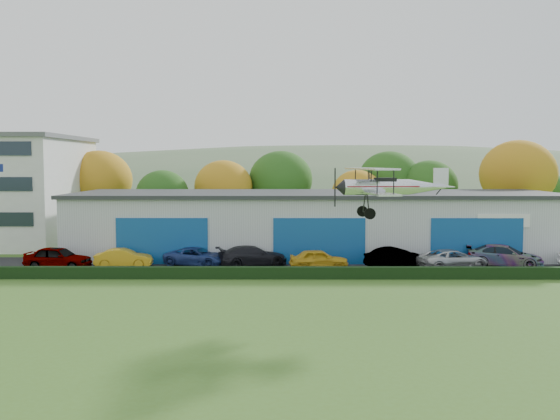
{
  "coord_description": "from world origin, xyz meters",
  "views": [
    {
      "loc": [
        2.22,
        -25.51,
        7.71
      ],
      "look_at": [
        2.06,
        10.69,
        5.04
      ],
      "focal_mm": 40.25,
      "sensor_mm": 36.0,
      "label": 1
    }
  ],
  "objects_px": {
    "car_0": "(58,258)",
    "car_1": "(124,258)",
    "car_4": "(319,259)",
    "car_7": "(505,256)",
    "car_2": "(197,257)",
    "biplane": "(387,185)",
    "car_3": "(252,256)",
    "hangar": "(315,223)",
    "car_6": "(453,259)",
    "car_5": "(397,258)"
  },
  "relations": [
    {
      "from": "hangar",
      "to": "car_0",
      "type": "distance_m",
      "value": 20.95
    },
    {
      "from": "car_3",
      "to": "hangar",
      "type": "bearing_deg",
      "value": -56.01
    },
    {
      "from": "car_1",
      "to": "car_2",
      "type": "height_order",
      "value": "same"
    },
    {
      "from": "car_4",
      "to": "car_7",
      "type": "bearing_deg",
      "value": -89.36
    },
    {
      "from": "car_1",
      "to": "car_6",
      "type": "xyz_separation_m",
      "value": [
        24.18,
        -0.86,
        0.04
      ]
    },
    {
      "from": "car_3",
      "to": "biplane",
      "type": "bearing_deg",
      "value": -169.91
    },
    {
      "from": "car_1",
      "to": "car_3",
      "type": "relative_size",
      "value": 0.79
    },
    {
      "from": "car_2",
      "to": "car_0",
      "type": "bearing_deg",
      "value": 114.8
    },
    {
      "from": "car_5",
      "to": "car_7",
      "type": "bearing_deg",
      "value": -101.23
    },
    {
      "from": "hangar",
      "to": "car_5",
      "type": "xyz_separation_m",
      "value": [
        5.61,
        -7.89,
        -1.83
      ]
    },
    {
      "from": "car_2",
      "to": "biplane",
      "type": "height_order",
      "value": "biplane"
    },
    {
      "from": "car_3",
      "to": "biplane",
      "type": "height_order",
      "value": "biplane"
    },
    {
      "from": "car_4",
      "to": "car_5",
      "type": "xyz_separation_m",
      "value": [
        5.76,
        0.34,
        0.04
      ]
    },
    {
      "from": "car_4",
      "to": "car_5",
      "type": "relative_size",
      "value": 0.91
    },
    {
      "from": "hangar",
      "to": "car_0",
      "type": "height_order",
      "value": "hangar"
    },
    {
      "from": "car_5",
      "to": "car_3",
      "type": "bearing_deg",
      "value": 66.2
    },
    {
      "from": "car_5",
      "to": "car_7",
      "type": "height_order",
      "value": "car_7"
    },
    {
      "from": "hangar",
      "to": "car_3",
      "type": "relative_size",
      "value": 7.72
    },
    {
      "from": "car_6",
      "to": "biplane",
      "type": "height_order",
      "value": "biplane"
    },
    {
      "from": "car_2",
      "to": "car_6",
      "type": "xyz_separation_m",
      "value": [
        18.78,
        -1.48,
        0.04
      ]
    },
    {
      "from": "car_3",
      "to": "biplane",
      "type": "xyz_separation_m",
      "value": [
        7.75,
        -13.68,
        5.76
      ]
    },
    {
      "from": "car_6",
      "to": "car_7",
      "type": "bearing_deg",
      "value": -89.42
    },
    {
      "from": "car_0",
      "to": "car_2",
      "type": "height_order",
      "value": "car_0"
    },
    {
      "from": "car_2",
      "to": "car_3",
      "type": "relative_size",
      "value": 0.94
    },
    {
      "from": "hangar",
      "to": "biplane",
      "type": "relative_size",
      "value": 5.76
    },
    {
      "from": "car_2",
      "to": "biplane",
      "type": "relative_size",
      "value": 0.7
    },
    {
      "from": "hangar",
      "to": "car_6",
      "type": "height_order",
      "value": "hangar"
    },
    {
      "from": "car_2",
      "to": "car_5",
      "type": "xyz_separation_m",
      "value": [
        14.82,
        -1.1,
        0.09
      ]
    },
    {
      "from": "car_2",
      "to": "car_3",
      "type": "bearing_deg",
      "value": -73.81
    },
    {
      "from": "car_0",
      "to": "biplane",
      "type": "bearing_deg",
      "value": -111.19
    },
    {
      "from": "car_7",
      "to": "biplane",
      "type": "height_order",
      "value": "biplane"
    },
    {
      "from": "car_6",
      "to": "car_5",
      "type": "bearing_deg",
      "value": 67.23
    },
    {
      "from": "car_2",
      "to": "car_4",
      "type": "height_order",
      "value": "car_4"
    },
    {
      "from": "hangar",
      "to": "car_3",
      "type": "distance_m",
      "value": 8.71
    },
    {
      "from": "biplane",
      "to": "car_2",
      "type": "bearing_deg",
      "value": 124.68
    },
    {
      "from": "hangar",
      "to": "biplane",
      "type": "xyz_separation_m",
      "value": [
        2.68,
        -20.52,
        3.92
      ]
    },
    {
      "from": "car_2",
      "to": "biplane",
      "type": "distance_m",
      "value": 19.08
    },
    {
      "from": "car_0",
      "to": "car_1",
      "type": "height_order",
      "value": "car_0"
    },
    {
      "from": "car_0",
      "to": "car_6",
      "type": "bearing_deg",
      "value": -81.95
    },
    {
      "from": "car_3",
      "to": "car_6",
      "type": "bearing_deg",
      "value": -115.03
    },
    {
      "from": "car_4",
      "to": "car_7",
      "type": "height_order",
      "value": "car_7"
    },
    {
      "from": "car_3",
      "to": "car_7",
      "type": "bearing_deg",
      "value": -109.6
    },
    {
      "from": "car_7",
      "to": "biplane",
      "type": "xyz_separation_m",
      "value": [
        -11.16,
        -13.63,
        5.73
      ]
    },
    {
      "from": "car_2",
      "to": "car_5",
      "type": "relative_size",
      "value": 1.05
    },
    {
      "from": "car_5",
      "to": "car_7",
      "type": "distance_m",
      "value": 8.3
    },
    {
      "from": "hangar",
      "to": "car_7",
      "type": "xyz_separation_m",
      "value": [
        13.85,
        -6.89,
        -1.81
      ]
    },
    {
      "from": "car_3",
      "to": "car_5",
      "type": "distance_m",
      "value": 10.73
    },
    {
      "from": "car_4",
      "to": "biplane",
      "type": "distance_m",
      "value": 13.88
    },
    {
      "from": "car_6",
      "to": "car_7",
      "type": "height_order",
      "value": "car_7"
    },
    {
      "from": "hangar",
      "to": "car_1",
      "type": "bearing_deg",
      "value": -153.09
    }
  ]
}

